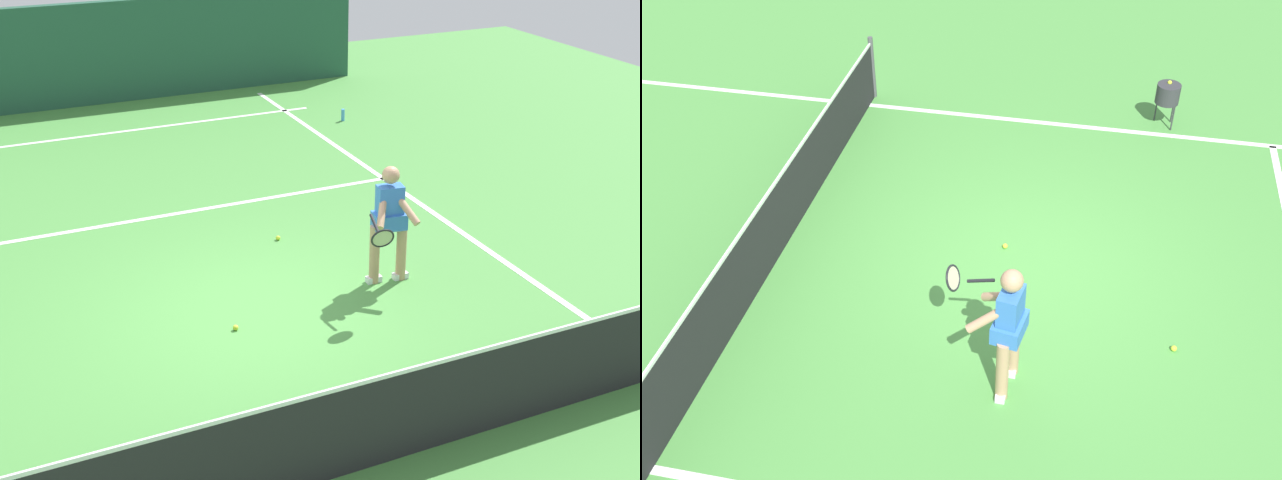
# 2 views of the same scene
# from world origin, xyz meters

# --- Properties ---
(ground_plane) EXTENTS (26.17, 26.17, 0.00)m
(ground_plane) POSITION_xyz_m (0.00, 0.00, 0.00)
(ground_plane) COLOR #4C9342
(sideline_right_marking) EXTENTS (0.10, 18.13, 0.01)m
(sideline_right_marking) POSITION_xyz_m (3.51, 0.00, 0.00)
(sideline_right_marking) COLOR white
(sideline_right_marking) RESTS_ON ground
(court_net) EXTENTS (7.71, 0.08, 1.04)m
(court_net) POSITION_xyz_m (0.00, 3.09, 0.49)
(court_net) COLOR #4C4C51
(court_net) RESTS_ON ground
(tennis_player) EXTENTS (0.88, 0.91, 1.55)m
(tennis_player) POSITION_xyz_m (-1.81, 0.02, 0.85)
(tennis_player) COLOR tan
(tennis_player) RESTS_ON ground
(tennis_ball_near) EXTENTS (0.07, 0.07, 0.07)m
(tennis_ball_near) POSITION_xyz_m (0.35, 0.35, 0.03)
(tennis_ball_near) COLOR #D1E533
(tennis_ball_near) RESTS_ON ground
(tennis_ball_mid) EXTENTS (0.07, 0.07, 0.07)m
(tennis_ball_mid) POSITION_xyz_m (-1.01, -1.71, 0.03)
(tennis_ball_mid) COLOR #D1E533
(tennis_ball_mid) RESTS_ON ground
(ball_hopper) EXTENTS (0.36, 0.36, 0.74)m
(ball_hopper) POSITION_xyz_m (3.82, -1.59, 0.55)
(ball_hopper) COLOR #333338
(ball_hopper) RESTS_ON ground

